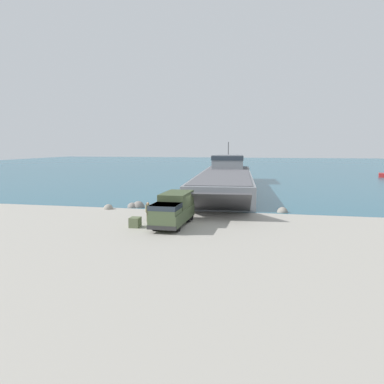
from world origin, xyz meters
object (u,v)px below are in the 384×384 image
Objects in this scene: landing_craft at (226,176)px; cargo_crate at (135,222)px; military_truck at (173,209)px; soldier_on_ramp at (148,210)px; moored_boat_b at (238,170)px; mooring_bollard at (147,206)px.

landing_craft reaches higher than cargo_crate.
military_truck reaches higher than soldier_on_ramp.
moored_boat_b is (-0.51, 69.33, -0.96)m from military_truck.
moored_boat_b is 9.46× the size of mooring_bollard.
landing_craft is 6.44× the size of military_truck.
moored_boat_b reaches higher than cargo_crate.
moored_boat_b is (2.11, 68.40, -0.59)m from soldier_on_ramp.
mooring_bollard is (-1.97, 5.65, -0.57)m from soldier_on_ramp.
soldier_on_ramp is (-2.61, 0.94, -0.37)m from military_truck.
cargo_crate is (-0.37, -2.36, -0.63)m from soldier_on_ramp.
mooring_bollard is at bearing -144.80° from military_truck.
military_truck is 3.45m from cargo_crate.
soldier_on_ramp reaches higher than mooring_bollard.
cargo_crate is at bearing -101.86° from landing_craft.
military_truck is 6.99× the size of cargo_crate.
landing_craft is 31.65m from cargo_crate.
moored_boat_b is at bearing 86.28° from mooring_bollard.
landing_craft is at bearing 82.74° from cargo_crate.
military_truck is 8.08× the size of mooring_bollard.
mooring_bollard is (-5.60, -23.35, -1.40)m from landing_craft.
military_truck is 8.08m from mooring_bollard.
mooring_bollard is at bearing -18.64° from soldier_on_ramp.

